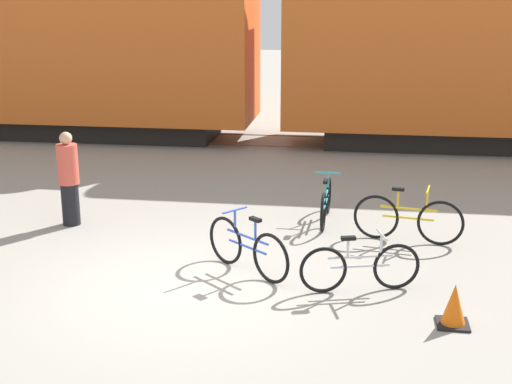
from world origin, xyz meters
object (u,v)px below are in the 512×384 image
object	(u,v)px
bicycle_silver	(360,267)
person_in_red	(69,179)
bicycle_teal	(326,202)
bicycle_blue	(247,248)
traffic_cone	(454,306)
freight_train	(270,30)
bicycle_yellow	(408,219)

from	to	relation	value
bicycle_silver	person_in_red	distance (m)	5.56
person_in_red	bicycle_teal	bearing A→B (deg)	-157.38
bicycle_blue	person_in_red	xyz separation A→B (m)	(-3.44, 1.77, 0.44)
bicycle_silver	person_in_red	xyz separation A→B (m)	(-5.08, 2.20, 0.48)
bicycle_silver	bicycle_blue	xyz separation A→B (m)	(-1.64, 0.43, 0.03)
bicycle_teal	bicycle_blue	size ratio (longest dim) A/B	1.27
person_in_red	traffic_cone	distance (m)	6.99
freight_train	bicycle_teal	bearing A→B (deg)	-74.73
person_in_red	freight_train	bearing A→B (deg)	-96.12
bicycle_yellow	bicycle_blue	xyz separation A→B (m)	(-2.41, -1.69, -0.01)
freight_train	person_in_red	bearing A→B (deg)	-108.64
traffic_cone	bicycle_yellow	bearing A→B (deg)	97.33
bicycle_teal	bicycle_blue	bearing A→B (deg)	-111.80
bicycle_silver	bicycle_blue	world-z (taller)	bicycle_blue
bicycle_yellow	traffic_cone	size ratio (longest dim) A/B	3.24
bicycle_teal	person_in_red	bearing A→B (deg)	-169.89
bicycle_teal	traffic_cone	size ratio (longest dim) A/B	3.17
bicycle_teal	bicycle_blue	xyz separation A→B (m)	(-1.03, -2.57, 0.03)
bicycle_yellow	person_in_red	bearing A→B (deg)	179.25
bicycle_teal	bicycle_yellow	world-z (taller)	bicycle_yellow
freight_train	person_in_red	distance (m)	8.38
bicycle_teal	bicycle_yellow	xyz separation A→B (m)	(1.39, -0.87, 0.04)
freight_train	bicycle_blue	bearing A→B (deg)	-84.85
person_in_red	traffic_cone	world-z (taller)	person_in_red
bicycle_teal	bicycle_yellow	bearing A→B (deg)	-32.18
traffic_cone	bicycle_silver	bearing A→B (deg)	142.37
bicycle_teal	person_in_red	xyz separation A→B (m)	(-4.47, -0.80, 0.47)
bicycle_yellow	bicycle_blue	size ratio (longest dim) A/B	1.30
freight_train	bicycle_blue	world-z (taller)	freight_train
freight_train	person_in_red	world-z (taller)	freight_train
traffic_cone	freight_train	bearing A→B (deg)	108.74
freight_train	bicycle_teal	size ratio (longest dim) A/B	16.33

